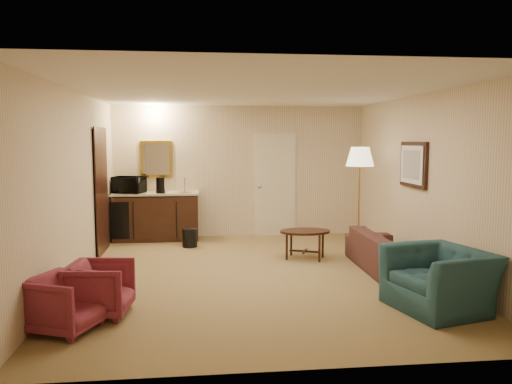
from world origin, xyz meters
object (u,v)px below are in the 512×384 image
at_px(coffee_table, 305,244).
at_px(coffee_maker, 160,185).
at_px(wetbar_cabinet, 156,216).
at_px(teal_armchair, 440,269).
at_px(rose_chair_near, 100,286).
at_px(sofa, 388,245).
at_px(waste_bin, 190,238).
at_px(rose_chair_far, 66,300).
at_px(floor_lamp, 359,199).
at_px(microwave, 129,183).

distance_m(coffee_table, coffee_maker, 3.09).
height_order(wetbar_cabinet, coffee_maker, coffee_maker).
bearing_deg(teal_armchair, rose_chair_near, -107.73).
bearing_deg(sofa, waste_bin, 56.99).
bearing_deg(rose_chair_far, rose_chair_near, -7.32).
xyz_separation_m(rose_chair_near, rose_chair_far, (-0.25, -0.43, -0.01)).
distance_m(rose_chair_near, coffee_table, 3.64).
bearing_deg(teal_armchair, coffee_maker, -155.59).
xyz_separation_m(wetbar_cabinet, sofa, (3.60, -2.68, -0.09)).
height_order(rose_chair_near, rose_chair_far, rose_chair_near).
xyz_separation_m(sofa, rose_chair_far, (-4.10, -1.93, -0.05)).
bearing_deg(sofa, floor_lamp, 0.85).
bearing_deg(rose_chair_far, sofa, -42.02).
bearing_deg(teal_armchair, floor_lamp, 164.69).
height_order(waste_bin, coffee_maker, coffee_maker).
xyz_separation_m(rose_chair_far, coffee_maker, (0.60, 4.49, 0.75)).
xyz_separation_m(wetbar_cabinet, floor_lamp, (3.59, -1.32, 0.45)).
bearing_deg(microwave, rose_chair_far, -70.95).
bearing_deg(rose_chair_near, wetbar_cabinet, 2.23).
bearing_deg(wetbar_cabinet, rose_chair_far, -96.19).
relative_size(rose_chair_near, microwave, 1.16).
bearing_deg(rose_chair_near, sofa, -63.08).
xyz_separation_m(waste_bin, coffee_maker, (-0.55, 0.60, 0.90)).
relative_size(rose_chair_far, floor_lamp, 0.35).
relative_size(sofa, microwave, 3.37).
height_order(floor_lamp, waste_bin, floor_lamp).
distance_m(coffee_table, floor_lamp, 1.36).
distance_m(wetbar_cabinet, floor_lamp, 3.86).
bearing_deg(rose_chair_far, waste_bin, 6.31).
height_order(wetbar_cabinet, teal_armchair, teal_armchair).
relative_size(microwave, coffee_maker, 1.88).
distance_m(rose_chair_far, coffee_table, 4.12).
height_order(rose_chair_near, floor_lamp, floor_lamp).
relative_size(wetbar_cabinet, waste_bin, 4.92).
relative_size(wetbar_cabinet, coffee_maker, 5.42).
bearing_deg(rose_chair_far, coffee_maker, 15.17).
bearing_deg(sofa, teal_armchair, 178.95).
height_order(floor_lamp, coffee_maker, floor_lamp).
height_order(teal_armchair, microwave, microwave).
height_order(waste_bin, microwave, microwave).
bearing_deg(coffee_maker, teal_armchair, -33.88).
relative_size(sofa, coffee_table, 2.34).
relative_size(rose_chair_near, rose_chair_far, 1.03).
distance_m(teal_armchair, coffee_table, 2.77).
xyz_separation_m(sofa, rose_chair_near, (-3.85, -1.50, -0.04)).
bearing_deg(coffee_table, teal_armchair, -68.39).
distance_m(wetbar_cabinet, microwave, 0.82).
bearing_deg(rose_chair_near, microwave, 9.09).
relative_size(rose_chair_far, coffee_table, 0.79).
bearing_deg(sofa, microwave, 57.63).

